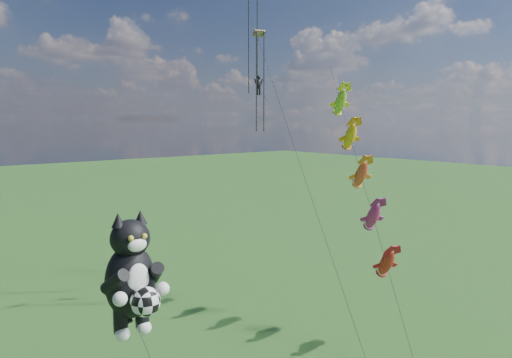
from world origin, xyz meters
TOP-DOWN VIEW (x-y plane):
  - cat_kite_rig at (2.64, 0.96)m, footprint 2.95×4.31m
  - fish_windsock_rig at (21.27, 2.70)m, footprint 7.69×14.10m
  - parafoil_rig at (18.83, 11.10)m, footprint 5.37×17.04m

SIDE VIEW (x-z plane):
  - cat_kite_rig at x=2.64m, z-range 2.28..12.76m
  - fish_windsock_rig at x=21.27m, z-range 1.16..20.21m
  - parafoil_rig at x=18.83m, z-range 5.33..31.90m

